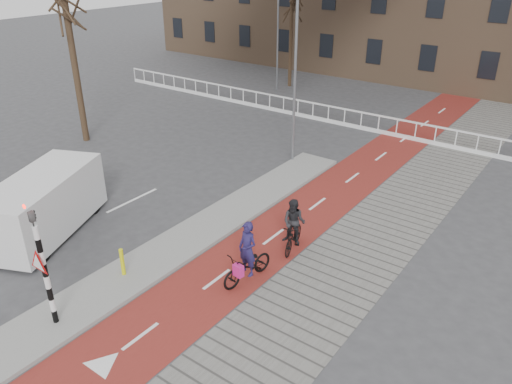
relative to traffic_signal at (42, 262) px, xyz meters
The scene contains 14 objects.
ground 2.90m from the traffic_signal, 73.47° to the left, with size 120.00×120.00×0.00m, color #38383A.
bike_lane 12.36m from the traffic_signal, 80.09° to the left, with size 2.50×60.00×0.01m, color maroon.
sidewalk 13.13m from the traffic_signal, 67.82° to the left, with size 3.00×60.00×0.01m, color slate.
curb_island 6.32m from the traffic_signal, 90.95° to the left, with size 1.80×16.00×0.12m, color gray.
traffic_signal is the anchor object (origin of this frame).
bollard 2.86m from the traffic_signal, 94.78° to the left, with size 0.12×0.12×0.87m, color #CFCF0B.
cyclist_near 5.53m from the traffic_signal, 57.63° to the left, with size 0.92×1.94×1.95m.
cyclist_far 7.52m from the traffic_signal, 65.73° to the left, with size 0.88×1.71×1.79m.
van 5.17m from the traffic_signal, 148.59° to the left, with size 3.77×5.23×2.09m.
railing 19.60m from the traffic_signal, 103.02° to the left, with size 28.00×0.10×0.99m.
tree_left 14.43m from the traffic_signal, 140.11° to the left, with size 0.31×0.31×7.34m, color #2E2214.
tree_mid 26.12m from the traffic_signal, 109.20° to the left, with size 0.25×0.25×6.59m, color #2E2214.
streetlight_near 13.22m from the traffic_signal, 94.26° to the left, with size 0.12×0.12×8.06m, color slate.
streetlight_left 25.02m from the traffic_signal, 110.65° to the left, with size 0.12×0.12×7.18m, color slate.
Camera 1 is at (9.64, -7.13, 8.93)m, focal length 35.00 mm.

